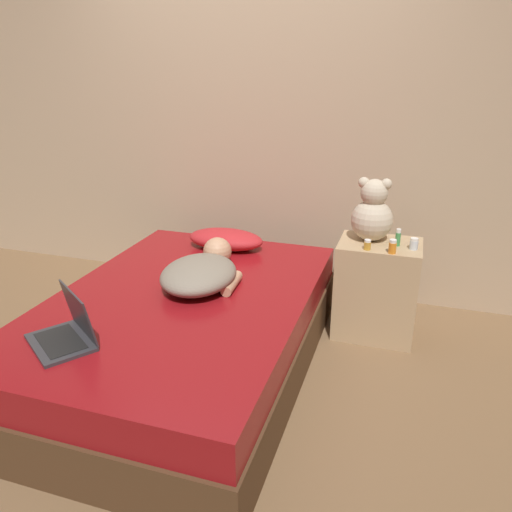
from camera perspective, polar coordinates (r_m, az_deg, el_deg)
ground_plane at (r=3.00m, az=-8.01°, el=-12.34°), size 12.00×12.00×0.00m
wall_back at (r=3.71m, az=-0.24°, el=15.88°), size 8.00×0.06×2.60m
bed at (r=2.88m, az=-8.24°, el=-8.60°), size 1.37×2.02×0.46m
nightstand at (r=3.25m, az=13.58°, el=-3.68°), size 0.50×0.38×0.62m
pillow at (r=3.41m, az=-3.48°, el=1.93°), size 0.52×0.28×0.13m
person_lying at (r=2.87m, az=-6.17°, el=-1.71°), size 0.45×0.71×0.18m
laptop at (r=2.45m, az=-20.77°, el=-8.02°), size 0.40×0.38×0.25m
teddy_bear at (r=3.13m, az=13.17°, el=4.75°), size 0.25×0.25×0.39m
bottle_orange at (r=2.97m, az=15.34°, el=1.04°), size 0.04×0.04×0.08m
bottle_amber at (r=3.00m, az=12.61°, el=1.26°), size 0.04×0.04×0.06m
bottle_green at (r=3.10m, az=15.92°, el=2.03°), size 0.03×0.03×0.11m
bottle_clear at (r=3.08m, az=17.60°, el=1.33°), size 0.05×0.05×0.07m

